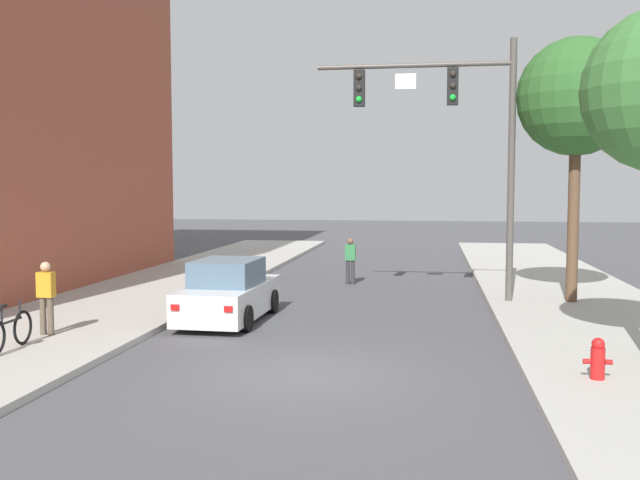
{
  "coord_description": "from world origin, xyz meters",
  "views": [
    {
      "loc": [
        2.31,
        -12.66,
        3.44
      ],
      "look_at": [
        -0.64,
        6.35,
        2.0
      ],
      "focal_mm": 39.84,
      "sensor_mm": 36.0,
      "label": 1
    }
  ],
  "objects_px": {
    "pedestrian_crossing_road": "(350,259)",
    "fire_hydrant": "(598,359)",
    "traffic_signal_mast": "(456,122)",
    "street_tree_second": "(577,98)",
    "bicycle_leaning": "(9,331)",
    "pedestrian_sidewalk_left_walker": "(46,294)",
    "car_lead_white": "(229,293)"
  },
  "relations": [
    {
      "from": "pedestrian_crossing_road",
      "to": "fire_hydrant",
      "type": "height_order",
      "value": "pedestrian_crossing_road"
    },
    {
      "from": "traffic_signal_mast",
      "to": "street_tree_second",
      "type": "bearing_deg",
      "value": 1.74
    },
    {
      "from": "fire_hydrant",
      "to": "traffic_signal_mast",
      "type": "bearing_deg",
      "value": 104.33
    },
    {
      "from": "pedestrian_crossing_road",
      "to": "bicycle_leaning",
      "type": "bearing_deg",
      "value": -115.26
    },
    {
      "from": "pedestrian_sidewalk_left_walker",
      "to": "street_tree_second",
      "type": "height_order",
      "value": "street_tree_second"
    },
    {
      "from": "traffic_signal_mast",
      "to": "pedestrian_sidewalk_left_walker",
      "type": "relative_size",
      "value": 4.57
    },
    {
      "from": "pedestrian_sidewalk_left_walker",
      "to": "fire_hydrant",
      "type": "distance_m",
      "value": 11.46
    },
    {
      "from": "pedestrian_crossing_road",
      "to": "street_tree_second",
      "type": "distance_m",
      "value": 9.26
    },
    {
      "from": "pedestrian_crossing_road",
      "to": "street_tree_second",
      "type": "bearing_deg",
      "value": -28.72
    },
    {
      "from": "pedestrian_crossing_road",
      "to": "bicycle_leaning",
      "type": "relative_size",
      "value": 0.93
    },
    {
      "from": "pedestrian_crossing_road",
      "to": "bicycle_leaning",
      "type": "distance_m",
      "value": 13.11
    },
    {
      "from": "street_tree_second",
      "to": "traffic_signal_mast",
      "type": "bearing_deg",
      "value": -178.26
    },
    {
      "from": "car_lead_white",
      "to": "street_tree_second",
      "type": "height_order",
      "value": "street_tree_second"
    },
    {
      "from": "pedestrian_sidewalk_left_walker",
      "to": "car_lead_white",
      "type": "bearing_deg",
      "value": 41.95
    },
    {
      "from": "bicycle_leaning",
      "to": "fire_hydrant",
      "type": "height_order",
      "value": "bicycle_leaning"
    },
    {
      "from": "fire_hydrant",
      "to": "street_tree_second",
      "type": "distance_m",
      "value": 10.2
    },
    {
      "from": "car_lead_white",
      "to": "fire_hydrant",
      "type": "bearing_deg",
      "value": -31.8
    },
    {
      "from": "pedestrian_sidewalk_left_walker",
      "to": "pedestrian_crossing_road",
      "type": "height_order",
      "value": "pedestrian_sidewalk_left_walker"
    },
    {
      "from": "bicycle_leaning",
      "to": "fire_hydrant",
      "type": "bearing_deg",
      "value": -2.22
    },
    {
      "from": "car_lead_white",
      "to": "pedestrian_crossing_road",
      "type": "height_order",
      "value": "pedestrian_crossing_road"
    },
    {
      "from": "pedestrian_crossing_road",
      "to": "traffic_signal_mast",
      "type": "bearing_deg",
      "value": -47.78
    },
    {
      "from": "bicycle_leaning",
      "to": "pedestrian_sidewalk_left_walker",
      "type": "bearing_deg",
      "value": 91.78
    },
    {
      "from": "bicycle_leaning",
      "to": "street_tree_second",
      "type": "distance_m",
      "value": 15.78
    },
    {
      "from": "traffic_signal_mast",
      "to": "car_lead_white",
      "type": "xyz_separation_m",
      "value": [
        -5.79,
        -3.52,
        -4.58
      ]
    },
    {
      "from": "traffic_signal_mast",
      "to": "car_lead_white",
      "type": "height_order",
      "value": "traffic_signal_mast"
    },
    {
      "from": "car_lead_white",
      "to": "pedestrian_crossing_road",
      "type": "distance_m",
      "value": 7.71
    },
    {
      "from": "pedestrian_crossing_road",
      "to": "fire_hydrant",
      "type": "bearing_deg",
      "value": -65.34
    },
    {
      "from": "traffic_signal_mast",
      "to": "pedestrian_sidewalk_left_walker",
      "type": "xyz_separation_m",
      "value": [
        -9.12,
        -6.51,
        -4.24
      ]
    },
    {
      "from": "street_tree_second",
      "to": "bicycle_leaning",
      "type": "bearing_deg",
      "value": -146.81
    },
    {
      "from": "traffic_signal_mast",
      "to": "car_lead_white",
      "type": "bearing_deg",
      "value": -148.72
    },
    {
      "from": "car_lead_white",
      "to": "pedestrian_sidewalk_left_walker",
      "type": "relative_size",
      "value": 2.61
    },
    {
      "from": "traffic_signal_mast",
      "to": "pedestrian_sidewalk_left_walker",
      "type": "height_order",
      "value": "traffic_signal_mast"
    }
  ]
}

